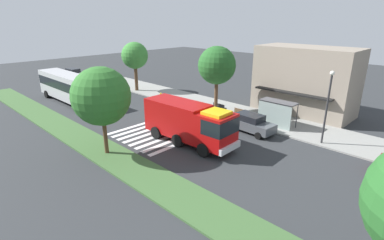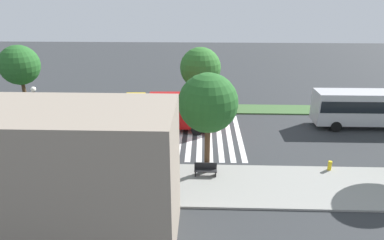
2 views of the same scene
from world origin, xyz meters
TOP-DOWN VIEW (x-y plane):
  - ground_plane at (0.00, 0.00)m, footprint 120.00×120.00m
  - sidewalk at (0.00, 8.54)m, footprint 60.00×5.40m
  - median_strip at (0.00, -7.34)m, footprint 60.00×3.00m
  - crosswalk at (0.02, 0.00)m, footprint 6.75×10.51m
  - fire_truck at (3.79, -1.20)m, footprint 8.81×3.09m
  - parked_car_west at (-30.94, 4.64)m, footprint 4.60×2.18m
  - parked_car_mid at (5.98, 4.64)m, footprint 4.56×2.26m
  - transit_bus at (-16.53, -2.63)m, footprint 11.94×2.90m
  - bus_stop_shelter at (6.97, 7.40)m, footprint 3.50×1.40m
  - bench_near_shelter at (2.97, 7.39)m, footprint 1.60×0.50m
  - bench_west_of_shelter at (-0.03, 7.39)m, footprint 1.60×0.50m
  - street_lamp at (11.95, 6.44)m, footprint 0.36×0.36m
  - storefront_building at (6.72, 13.84)m, footprint 10.42×6.01m
  - sidewalk_tree_far_west at (-15.22, 6.84)m, footprint 3.75×3.75m
  - sidewalk_tree_west at (-0.14, 6.84)m, footprint 4.10×4.10m
  - median_tree_far_west at (0.53, -7.34)m, footprint 4.41×4.41m
  - fire_hydrant at (-9.15, 6.34)m, footprint 0.28×0.28m

SIDE VIEW (x-z plane):
  - ground_plane at x=0.00m, z-range 0.00..0.00m
  - crosswalk at x=0.02m, z-range 0.00..0.01m
  - sidewalk at x=0.00m, z-range 0.00..0.14m
  - median_strip at x=0.00m, z-range 0.00..0.14m
  - fire_hydrant at x=-9.15m, z-range 0.14..0.84m
  - bench_near_shelter at x=2.97m, z-range 0.14..1.04m
  - bench_west_of_shelter at x=-0.03m, z-range 0.14..1.04m
  - parked_car_mid at x=5.98m, z-range 0.02..1.76m
  - parked_car_west at x=-30.94m, z-range 0.02..1.79m
  - bus_stop_shelter at x=6.97m, z-range 0.66..3.12m
  - fire_truck at x=3.79m, z-range 0.23..3.71m
  - transit_bus at x=-16.53m, z-range 0.33..3.91m
  - storefront_building at x=6.72m, z-range 0.00..7.32m
  - street_lamp at x=11.95m, z-range 0.70..6.85m
  - median_tree_far_west at x=0.53m, z-range 1.32..8.11m
  - sidewalk_tree_far_west at x=-15.22m, z-range 1.67..8.57m
  - sidewalk_tree_west at x=-0.14m, z-range 1.71..9.01m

